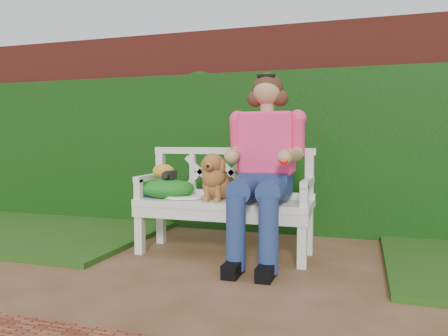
% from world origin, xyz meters
% --- Properties ---
extents(ground, '(60.00, 60.00, 0.00)m').
position_xyz_m(ground, '(0.00, 0.00, 0.00)').
color(ground, brown).
extents(brick_wall, '(10.00, 0.30, 2.20)m').
position_xyz_m(brick_wall, '(0.00, 1.90, 1.10)').
color(brick_wall, maroon).
rests_on(brick_wall, ground).
extents(ivy_hedge, '(10.00, 0.18, 1.70)m').
position_xyz_m(ivy_hedge, '(0.00, 1.68, 0.85)').
color(ivy_hedge, '#1B5011').
rests_on(ivy_hedge, ground).
extents(grass_left, '(2.60, 2.00, 0.05)m').
position_xyz_m(grass_left, '(-2.40, 0.90, 0.03)').
color(grass_left, '#123A0E').
rests_on(grass_left, ground).
extents(garden_bench, '(1.64, 0.77, 0.48)m').
position_xyz_m(garden_bench, '(-0.21, 0.66, 0.24)').
color(garden_bench, white).
rests_on(garden_bench, ground).
extents(seated_woman, '(0.94, 1.08, 1.60)m').
position_xyz_m(seated_woman, '(0.15, 0.64, 0.80)').
color(seated_woman, '#FB4452').
rests_on(seated_woman, ground).
extents(dog, '(0.40, 0.45, 0.41)m').
position_xyz_m(dog, '(-0.27, 0.60, 0.68)').
color(dog, '#AF8036').
rests_on(dog, garden_bench).
extents(tennis_racket, '(0.70, 0.32, 0.03)m').
position_xyz_m(tennis_racket, '(-0.60, 0.60, 0.50)').
color(tennis_racket, white).
rests_on(tennis_racket, garden_bench).
extents(green_bag, '(0.53, 0.44, 0.17)m').
position_xyz_m(green_bag, '(-0.73, 0.61, 0.56)').
color(green_bag, green).
rests_on(green_bag, garden_bench).
extents(camera_item, '(0.13, 0.11, 0.07)m').
position_xyz_m(camera_item, '(-0.71, 0.61, 0.68)').
color(camera_item, black).
rests_on(camera_item, green_bag).
extents(baseball_glove, '(0.24, 0.22, 0.13)m').
position_xyz_m(baseball_glove, '(-0.78, 0.64, 0.71)').
color(baseball_glove, gold).
rests_on(baseball_glove, green_bag).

